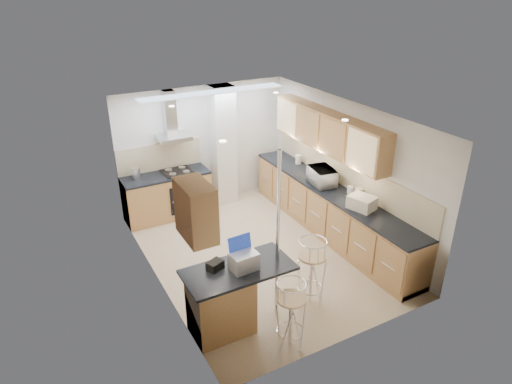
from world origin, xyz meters
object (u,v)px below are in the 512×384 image
microwave (322,176)px  bread_bin (362,203)px  bar_stool_end (311,272)px  bar_stool_near (291,314)px  laptop (244,261)px

microwave → bread_bin: size_ratio=1.37×
bar_stool_end → bread_bin: (1.43, 0.64, 0.50)m
bar_stool_end → bread_bin: bread_bin is taller
bar_stool_end → bread_bin: 1.65m
microwave → bar_stool_end: bearing=149.6°
microwave → bar_stool_near: (-2.17, -2.36, -0.59)m
bar_stool_near → bar_stool_end: bearing=45.6°
laptop → bar_stool_near: (0.35, -0.61, -0.57)m
bread_bin → microwave: bearing=72.7°
microwave → laptop: 3.07m
microwave → bar_stool_near: microwave is taller
bread_bin → laptop: bearing=176.6°
laptop → bread_bin: 2.60m
microwave → bar_stool_end: size_ratio=0.54×
bar_stool_near → bar_stool_end: (0.74, 0.60, 0.04)m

